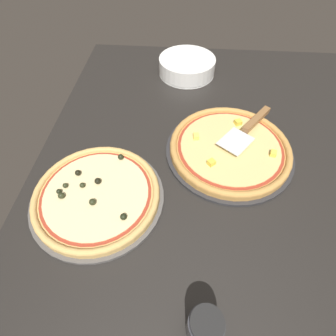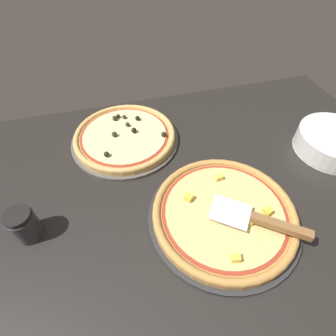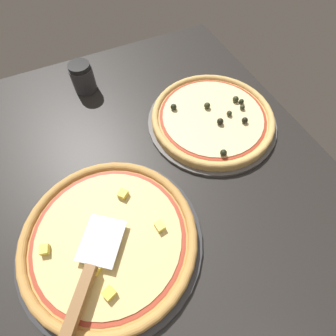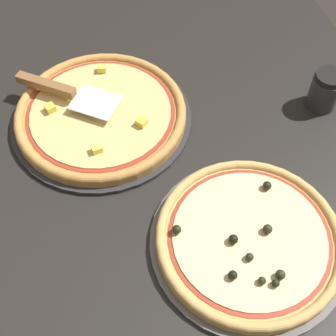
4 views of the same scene
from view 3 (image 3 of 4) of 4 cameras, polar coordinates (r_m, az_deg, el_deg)
ground_plane at (r=64.56cm, az=-9.43°, el=-15.40°), size 137.72×118.88×3.60cm
pizza_pan_front at (r=62.74cm, az=-12.39°, el=-15.18°), size 41.52×41.52×1.00cm
pizza_front at (r=60.97cm, az=-12.73°, el=-14.68°), size 39.03×39.03×3.66cm
pizza_pan_back at (r=80.02cm, az=9.49°, el=9.94°), size 37.83×37.83×1.00cm
pizza_back at (r=78.67cm, az=9.70°, el=10.82°), size 35.56×35.56×3.89cm
serving_spatula at (r=56.69cm, az=-17.91°, el=-23.83°), size 22.93×19.37×2.00cm
parmesan_shaker at (r=90.68cm, az=-18.08°, el=18.21°), size 7.13×7.13×9.33cm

